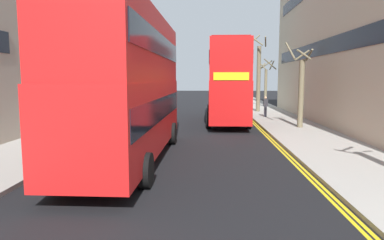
{
  "coord_description": "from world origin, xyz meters",
  "views": [
    {
      "loc": [
        1.02,
        -0.24,
        3.16
      ],
      "look_at": [
        0.5,
        11.0,
        1.8
      ],
      "focal_mm": 32.07,
      "sensor_mm": 36.0,
      "label": 1
    }
  ],
  "objects": [
    {
      "name": "sidewalk_right",
      "position": [
        6.5,
        16.0,
        0.07
      ],
      "size": [
        4.0,
        80.0,
        0.14
      ],
      "primitive_type": "cube",
      "color": "#9E9991",
      "rests_on": "ground"
    },
    {
      "name": "sidewalk_left",
      "position": [
        -6.5,
        16.0,
        0.07
      ],
      "size": [
        4.0,
        80.0,
        0.14
      ],
      "primitive_type": "cube",
      "color": "#9E9991",
      "rests_on": "ground"
    },
    {
      "name": "kerb_line_outer",
      "position": [
        4.4,
        14.0,
        0.0
      ],
      "size": [
        0.1,
        56.0,
        0.01
      ],
      "primitive_type": "cube",
      "color": "yellow",
      "rests_on": "ground"
    },
    {
      "name": "kerb_line_inner",
      "position": [
        4.24,
        14.0,
        0.0
      ],
      "size": [
        0.1,
        56.0,
        0.01
      ],
      "primitive_type": "cube",
      "color": "yellow",
      "rests_on": "ground"
    },
    {
      "name": "double_decker_bus_away",
      "position": [
        -1.96,
        12.73,
        3.03
      ],
      "size": [
        2.9,
        10.84,
        5.64
      ],
      "color": "red",
      "rests_on": "ground"
    },
    {
      "name": "double_decker_bus_oncoming",
      "position": [
        2.37,
        24.64,
        3.03
      ],
      "size": [
        2.86,
        10.83,
        5.64
      ],
      "color": "red",
      "rests_on": "ground"
    },
    {
      "name": "pedestrian_far",
      "position": [
        5.61,
        27.14,
        0.99
      ],
      "size": [
        0.34,
        0.22,
        1.62
      ],
      "color": "#2D2D38",
      "rests_on": "sidewalk_right"
    },
    {
      "name": "street_tree_near",
      "position": [
        6.76,
        21.27,
        2.54
      ],
      "size": [
        1.47,
        1.59,
        5.29
      ],
      "color": "#6B6047",
      "rests_on": "sidewalk_right"
    },
    {
      "name": "street_tree_mid",
      "position": [
        7.29,
        37.27,
        2.7
      ],
      "size": [
        1.79,
        1.87,
        5.1
      ],
      "color": "#6B6047",
      "rests_on": "sidewalk_right"
    },
    {
      "name": "street_tree_distant",
      "position": [
        5.65,
        31.66,
        3.39
      ],
      "size": [
        1.87,
        2.13,
        7.1
      ],
      "color": "#6B6047",
      "rests_on": "sidewalk_right"
    }
  ]
}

